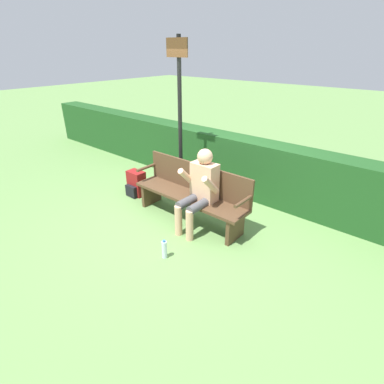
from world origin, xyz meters
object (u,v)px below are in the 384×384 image
Objects in this scene: park_bench at (192,192)px; person_seated at (200,187)px; signpost at (180,110)px; water_bottle at (164,249)px; backpack at (136,184)px.

park_bench is 1.61× the size of person_seated.
park_bench is at bearing 154.04° from person_seated.
person_seated is at bearing -34.16° from signpost.
signpost is at bearing 145.84° from person_seated.
signpost is (-1.01, 0.69, 0.88)m from person_seated.
water_bottle is 2.42m from signpost.
person_seated is 2.64× the size of backpack.
water_bottle is at bearing -81.90° from person_seated.
backpack is (-1.35, -0.02, -0.24)m from park_bench.
signpost is (-1.14, 1.58, 1.43)m from water_bottle.
person_seated is at bearing -25.96° from park_bench.
signpost reaches higher than water_bottle.
water_bottle is 0.10× the size of signpost.
person_seated is (0.27, -0.13, 0.21)m from park_bench.
person_seated is 1.51m from signpost.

